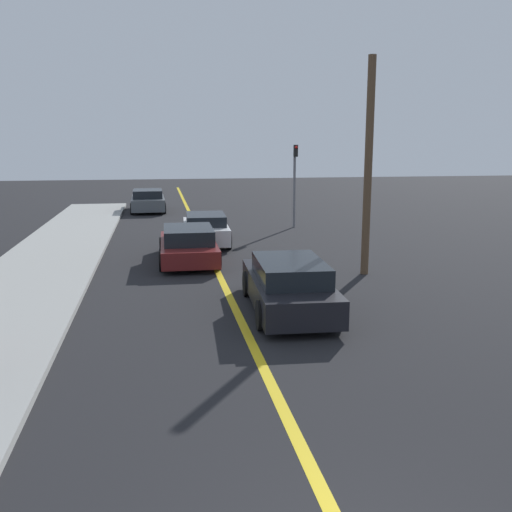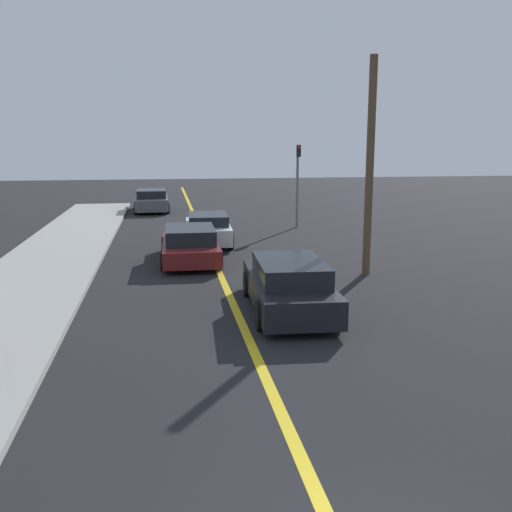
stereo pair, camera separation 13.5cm
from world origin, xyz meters
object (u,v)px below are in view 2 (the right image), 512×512
utility_pole (370,168)px  car_ahead_center (190,245)px  traffic_light (298,177)px  car_far_distant (208,229)px  car_near_right_lane (288,285)px  car_parked_left_lot (152,201)px

utility_pole → car_ahead_center: bearing=152.4°
car_ahead_center → traffic_light: 9.19m
car_ahead_center → car_far_distant: car_far_distant is taller
car_ahead_center → utility_pole: size_ratio=0.69×
car_far_distant → car_near_right_lane: bearing=-80.7°
car_parked_left_lot → traffic_light: bearing=-48.8°
traffic_light → car_near_right_lane: bearing=-104.1°
car_parked_left_lot → utility_pole: bearing=-69.7°
car_far_distant → car_parked_left_lot: (-2.43, 11.55, 0.02)m
car_near_right_lane → car_ahead_center: bearing=111.2°
utility_pole → car_near_right_lane: bearing=-133.1°
car_ahead_center → utility_pole: utility_pole is taller
car_far_distant → utility_pole: 8.04m
car_parked_left_lot → traffic_light: size_ratio=1.12×
car_parked_left_lot → car_ahead_center: bearing=-84.9°
car_ahead_center → car_parked_left_lot: (-1.55, 14.93, 0.04)m
car_far_distant → utility_pole: utility_pole is taller
car_parked_left_lot → traffic_light: traffic_light is taller
car_far_distant → utility_pole: size_ratio=0.65×
car_ahead_center → utility_pole: bearing=-26.9°
car_parked_left_lot → car_near_right_lane: bearing=-81.1°
car_far_distant → utility_pole: bearing=-52.1°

